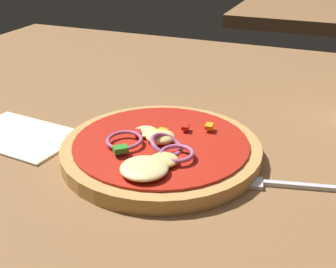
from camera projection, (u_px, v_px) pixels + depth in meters
dining_table at (205, 180)px, 0.50m from camera, size 1.28×1.08×0.04m
pizza at (161, 149)px, 0.50m from camera, size 0.23×0.23×0.04m
fork at (296, 187)px, 0.45m from camera, size 0.19×0.05×0.01m
napkin at (20, 136)px, 0.55m from camera, size 0.15×0.11×0.00m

